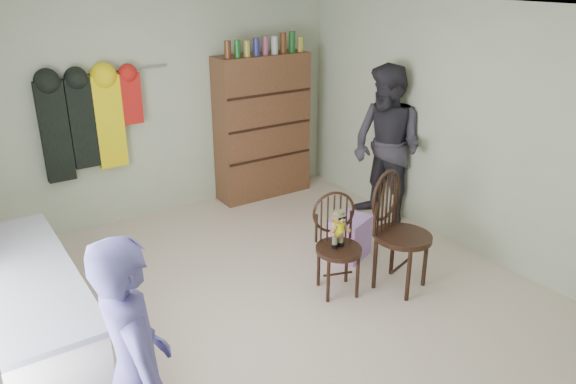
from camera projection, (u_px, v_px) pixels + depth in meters
ground_plane at (277, 304)px, 4.96m from camera, size 5.00×5.00×0.00m
room_walls at (242, 118)px, 4.78m from camera, size 5.00×5.00×5.00m
counter at (33, 334)px, 3.79m from camera, size 0.64×1.86×0.94m
chair_front at (337, 237)px, 5.01m from camera, size 0.52×0.52×0.93m
chair_far at (397, 227)px, 5.05m from camera, size 0.62×0.62×1.11m
striped_bag at (350, 237)px, 5.72m from camera, size 0.49×0.44×0.42m
person_left at (136, 374)px, 2.92m from camera, size 0.40×0.60×1.61m
person_right at (387, 147)px, 6.26m from camera, size 0.76×0.93×1.81m
dresser at (263, 126)px, 7.03m from camera, size 1.20×0.39×2.05m
coat_rack at (89, 122)px, 5.91m from camera, size 1.42×0.12×1.09m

